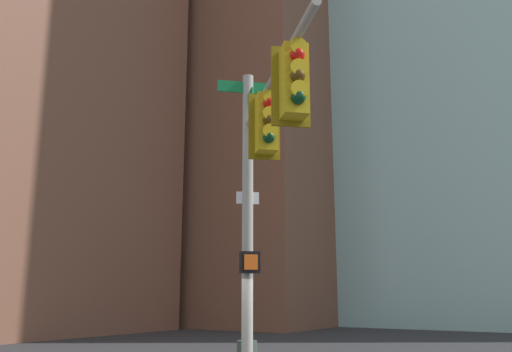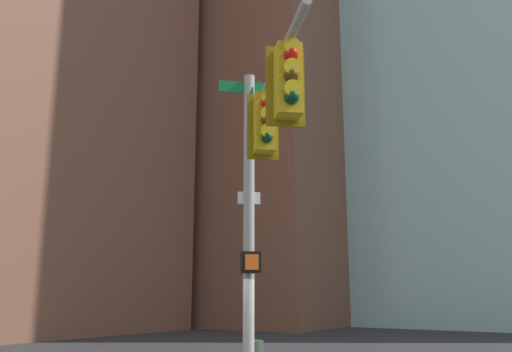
% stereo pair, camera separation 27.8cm
% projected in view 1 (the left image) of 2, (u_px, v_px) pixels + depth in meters
% --- Properties ---
extents(signal_pole_assembly, '(3.99, 3.79, 6.64)m').
position_uv_depth(signal_pole_assembly, '(262.00, 170.00, 9.23)').
color(signal_pole_assembly, '#9E998C').
rests_on(signal_pole_assembly, ground_plane).
extents(building_brick_midblock, '(17.94, 14.02, 37.70)m').
position_uv_depth(building_brick_midblock, '(264.00, 97.00, 46.10)').
color(building_brick_midblock, brown).
rests_on(building_brick_midblock, ground_plane).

